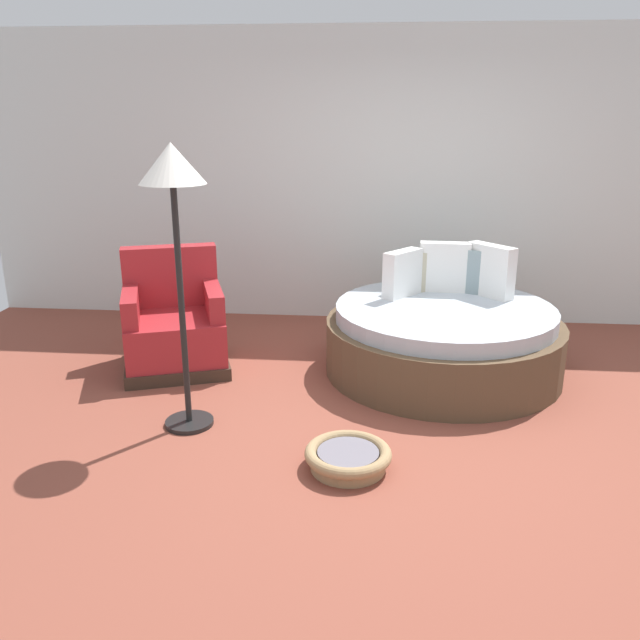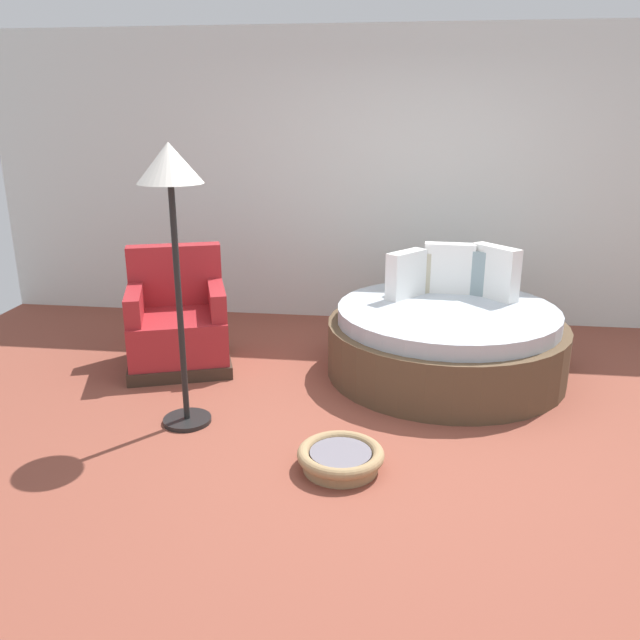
# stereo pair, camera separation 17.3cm
# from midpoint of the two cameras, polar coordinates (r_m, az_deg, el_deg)

# --- Properties ---
(ground_plane) EXTENTS (8.00, 8.00, 0.02)m
(ground_plane) POSITION_cam_midpoint_polar(r_m,az_deg,el_deg) (4.33, 4.96, -9.64)
(ground_plane) COLOR brown
(back_wall) EXTENTS (8.00, 0.12, 2.73)m
(back_wall) POSITION_cam_midpoint_polar(r_m,az_deg,el_deg) (6.33, 5.49, 12.23)
(back_wall) COLOR silver
(back_wall) RESTS_ON ground_plane
(round_daybed) EXTENTS (1.85, 1.85, 0.97)m
(round_daybed) POSITION_cam_midpoint_polar(r_m,az_deg,el_deg) (5.20, 9.87, -1.45)
(round_daybed) COLOR brown
(round_daybed) RESTS_ON ground_plane
(red_armchair) EXTENTS (1.02, 1.02, 0.94)m
(red_armchair) POSITION_cam_midpoint_polar(r_m,az_deg,el_deg) (5.37, -13.63, -0.58)
(red_armchair) COLOR #38281E
(red_armchair) RESTS_ON ground_plane
(pet_basket) EXTENTS (0.51, 0.51, 0.13)m
(pet_basket) POSITION_cam_midpoint_polar(r_m,az_deg,el_deg) (3.84, 1.17, -12.01)
(pet_basket) COLOR #9E7F56
(pet_basket) RESTS_ON ground_plane
(floor_lamp) EXTENTS (0.40, 0.40, 1.82)m
(floor_lamp) POSITION_cam_midpoint_polar(r_m,az_deg,el_deg) (4.03, -14.02, 10.88)
(floor_lamp) COLOR black
(floor_lamp) RESTS_ON ground_plane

